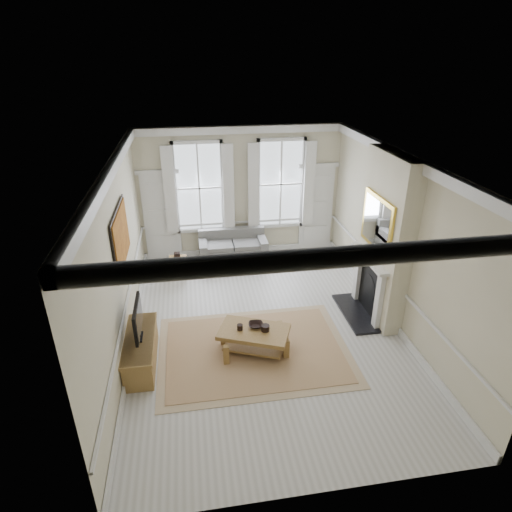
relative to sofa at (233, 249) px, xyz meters
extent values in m
plane|color=#B7B5AD|center=(0.29, -3.11, -0.35)|extent=(7.20, 7.20, 0.00)
plane|color=white|center=(0.29, -3.11, 3.05)|extent=(7.20, 7.20, 0.00)
plane|color=beige|center=(0.29, 0.49, 1.35)|extent=(5.20, 0.00, 5.20)
plane|color=beige|center=(-2.31, -3.11, 1.35)|extent=(0.00, 7.20, 7.20)
plane|color=beige|center=(2.89, -3.11, 1.35)|extent=(0.00, 7.20, 7.20)
cube|color=silver|center=(-1.76, 0.45, 0.80)|extent=(0.90, 0.08, 2.30)
cube|color=silver|center=(2.34, 0.45, 0.80)|extent=(0.90, 0.08, 2.30)
cube|color=#BF7620|center=(-2.27, -2.81, 1.70)|extent=(0.05, 1.66, 1.06)
cube|color=beige|center=(2.71, -2.91, 1.35)|extent=(0.35, 1.70, 3.38)
cube|color=black|center=(2.29, -2.91, -0.33)|extent=(0.55, 1.50, 0.05)
cube|color=silver|center=(2.49, -3.46, 0.22)|extent=(0.10, 0.18, 1.15)
cube|color=silver|center=(2.49, -2.36, 0.22)|extent=(0.10, 0.18, 1.15)
cube|color=silver|center=(2.44, -2.91, 0.95)|extent=(0.20, 1.45, 0.06)
cube|color=black|center=(2.53, -2.91, 0.20)|extent=(0.02, 0.92, 1.00)
cube|color=gold|center=(2.50, -2.91, 1.70)|extent=(0.06, 1.26, 1.06)
cube|color=#5F5F5C|center=(0.00, -0.06, -0.09)|extent=(1.73, 0.84, 0.39)
cube|color=#5F5F5C|center=(0.00, 0.26, 0.26)|extent=(1.73, 0.20, 0.44)
cube|color=#5F5F5C|center=(-0.77, -0.06, 0.14)|extent=(0.20, 0.84, 0.30)
cube|color=#5F5F5C|center=(0.77, -0.06, 0.14)|extent=(0.20, 0.84, 0.30)
cylinder|color=brown|center=(-0.75, -0.36, -0.31)|extent=(0.06, 0.06, 0.08)
cylinder|color=brown|center=(0.75, 0.24, -0.31)|extent=(0.06, 0.06, 0.08)
cube|color=brown|center=(-1.41, -0.65, 0.13)|extent=(0.44, 0.44, 0.06)
cube|color=brown|center=(-1.57, -0.81, -0.13)|extent=(0.05, 0.05, 0.45)
cube|color=brown|center=(-1.26, -0.81, -0.13)|extent=(0.05, 0.05, 0.45)
cube|color=brown|center=(-1.57, -0.49, -0.13)|extent=(0.05, 0.05, 0.45)
cube|color=brown|center=(-1.26, -0.49, -0.13)|extent=(0.05, 0.05, 0.45)
cube|color=tan|center=(-0.03, -3.78, -0.34)|extent=(3.50, 2.60, 0.02)
cube|color=brown|center=(-0.03, -3.78, 0.08)|extent=(1.43, 1.15, 0.08)
cube|color=brown|center=(-0.55, -4.04, -0.16)|extent=(0.10, 0.10, 0.39)
cube|color=brown|center=(0.49, -4.04, -0.16)|extent=(0.10, 0.10, 0.39)
cube|color=brown|center=(-0.55, -3.52, -0.16)|extent=(0.10, 0.10, 0.39)
cube|color=brown|center=(0.49, -3.52, -0.16)|extent=(0.10, 0.10, 0.39)
cylinder|color=black|center=(-0.28, -3.73, 0.17)|extent=(0.11, 0.11, 0.11)
cylinder|color=black|center=(0.17, -3.83, 0.17)|extent=(0.15, 0.15, 0.11)
imported|color=black|center=(0.02, -3.68, 0.15)|extent=(0.29, 0.29, 0.07)
cube|color=brown|center=(-2.05, -3.79, -0.08)|extent=(0.49, 1.52, 0.54)
cube|color=black|center=(-2.03, -3.79, 0.21)|extent=(0.08, 0.30, 0.03)
cube|color=black|center=(-2.03, -3.79, 0.60)|extent=(0.05, 0.90, 0.55)
cube|color=black|center=(-2.00, -3.79, 0.60)|extent=(0.01, 0.83, 0.50)
camera|label=1|loc=(-1.01, -10.09, 4.73)|focal=30.00mm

